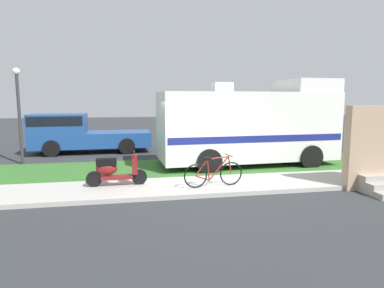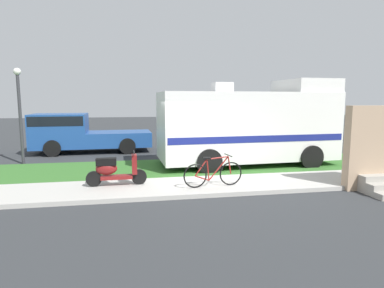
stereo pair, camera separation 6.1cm
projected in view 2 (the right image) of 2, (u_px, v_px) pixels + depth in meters
name	position (u px, v px, depth m)	size (l,w,h in m)	color
ground_plane	(199.00, 178.00, 10.70)	(80.00, 80.00, 0.00)	#2D3033
sidewalk	(207.00, 186.00, 9.52)	(24.00, 2.00, 0.12)	#ADAAA3
grass_strip	(191.00, 168.00, 12.15)	(24.00, 3.40, 0.08)	#336628
motorhome_rv	(249.00, 125.00, 12.60)	(6.82, 2.88, 3.34)	silver
scooter	(114.00, 170.00, 9.26)	(1.71, 0.50, 0.97)	black
bicycle	(213.00, 173.00, 9.16)	(1.74, 0.52, 0.89)	black
pickup_truck_near	(79.00, 132.00, 15.83)	(5.65, 2.37, 1.90)	#1E478C
porch_steps	(380.00, 156.00, 9.19)	(2.00, 1.26, 2.40)	#9E998E
bottle_green	(361.00, 173.00, 10.46)	(0.08, 0.08, 0.25)	#B2B2B7
street_lamp_post	(20.00, 106.00, 12.73)	(0.28, 0.28, 3.79)	#333338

